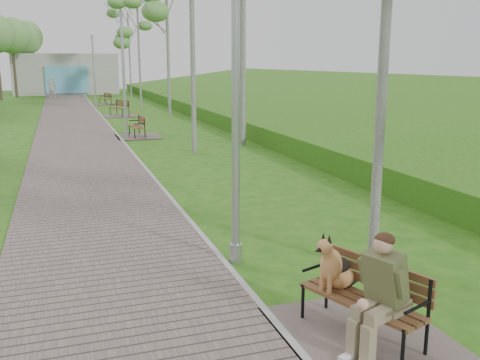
# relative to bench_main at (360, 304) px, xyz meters

# --- Properties ---
(ground) EXTENTS (120.00, 120.00, 0.00)m
(ground) POSITION_rel_bench_main_xyz_m (-0.78, 1.93, -0.47)
(ground) COLOR #245413
(ground) RESTS_ON ground
(walkway) EXTENTS (3.50, 67.00, 0.04)m
(walkway) POSITION_rel_bench_main_xyz_m (-2.53, 23.43, -0.45)
(walkway) COLOR #61534E
(walkway) RESTS_ON ground
(kerb) EXTENTS (0.10, 67.00, 0.05)m
(kerb) POSITION_rel_bench_main_xyz_m (-0.78, 23.43, -0.44)
(kerb) COLOR #999993
(kerb) RESTS_ON ground
(embankment) EXTENTS (14.00, 70.00, 1.60)m
(embankment) POSITION_rel_bench_main_xyz_m (11.22, 21.93, -0.47)
(embankment) COLOR #498520
(embankment) RESTS_ON ground
(building_north) EXTENTS (10.00, 5.20, 4.00)m
(building_north) POSITION_rel_bench_main_xyz_m (-2.28, 52.90, 1.53)
(building_north) COLOR #9E9E99
(building_north) RESTS_ON ground
(bench_main) EXTENTS (1.90, 2.12, 1.66)m
(bench_main) POSITION_rel_bench_main_xyz_m (0.00, 0.00, 0.00)
(bench_main) COLOR #61534E
(bench_main) RESTS_ON ground
(bench_second) EXTENTS (1.86, 2.06, 1.14)m
(bench_second) POSITION_rel_bench_main_xyz_m (-0.01, 18.42, -0.26)
(bench_second) COLOR #61534E
(bench_second) RESTS_ON ground
(bench_third) EXTENTS (1.93, 2.14, 1.18)m
(bench_third) POSITION_rel_bench_main_xyz_m (0.27, 28.01, -0.25)
(bench_third) COLOR #61534E
(bench_third) RESTS_ON ground
(bench_far) EXTENTS (1.75, 1.95, 1.07)m
(bench_far) POSITION_rel_bench_main_xyz_m (0.24, 37.50, -0.27)
(bench_far) COLOR #61534E
(bench_far) RESTS_ON ground
(lamp_post_near) EXTENTS (0.21, 0.21, 5.53)m
(lamp_post_near) POSITION_rel_bench_main_xyz_m (-0.58, 2.86, 2.11)
(lamp_post_near) COLOR #999CA1
(lamp_post_near) RESTS_ON ground
(lamp_post_second) EXTENTS (0.20, 0.20, 5.25)m
(lamp_post_second) POSITION_rel_bench_main_xyz_m (-0.51, 18.15, 1.99)
(lamp_post_second) COLOR #999CA1
(lamp_post_second) RESTS_ON ground
(lamp_post_third) EXTENTS (0.20, 0.20, 5.09)m
(lamp_post_third) POSITION_rel_bench_main_xyz_m (-0.60, 35.72, 1.91)
(lamp_post_third) COLOR #999CA1
(lamp_post_third) RESTS_ON ground
(pedestrian_near) EXTENTS (0.76, 0.54, 1.95)m
(pedestrian_near) POSITION_rel_bench_main_xyz_m (-3.67, 46.49, 0.51)
(pedestrian_near) COLOR silver
(pedestrian_near) RESTS_ON ground
(birch_far_b) EXTENTS (2.46, 2.46, 8.90)m
(birch_far_b) POSITION_rel_bench_main_xyz_m (2.39, 33.57, 6.52)
(birch_far_b) COLOR silver
(birch_far_b) RESTS_ON ground
(birch_distant_b) EXTENTS (2.37, 2.37, 7.63)m
(birch_distant_b) POSITION_rel_bench_main_xyz_m (2.93, 43.07, 5.52)
(birch_distant_b) COLOR silver
(birch_distant_b) RESTS_ON ground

